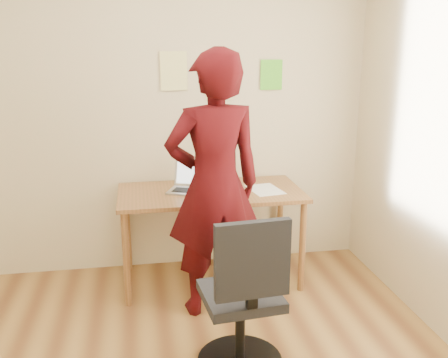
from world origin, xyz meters
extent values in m
cube|color=beige|center=(0.00, 1.77, 1.35)|extent=(3.50, 0.04, 2.70)
cube|color=brown|center=(0.41, 1.38, 0.72)|extent=(1.40, 0.70, 0.03)
cylinder|color=brown|center=(-0.24, 1.08, 0.35)|extent=(0.05, 0.05, 0.71)
cylinder|color=brown|center=(1.06, 1.08, 0.35)|extent=(0.05, 0.05, 0.71)
cylinder|color=brown|center=(-0.24, 1.68, 0.35)|extent=(0.05, 0.05, 0.71)
cylinder|color=brown|center=(1.06, 1.68, 0.35)|extent=(0.05, 0.05, 0.71)
cube|color=#ABABB2|center=(0.25, 1.37, 0.75)|extent=(0.37, 0.32, 0.01)
cube|color=black|center=(0.25, 1.37, 0.76)|extent=(0.28, 0.21, 0.00)
cube|color=#ABABB2|center=(0.30, 1.50, 0.86)|extent=(0.31, 0.18, 0.21)
cube|color=white|center=(0.30, 1.50, 0.86)|extent=(0.27, 0.15, 0.17)
cube|color=white|center=(0.83, 1.34, 0.74)|extent=(0.27, 0.35, 0.00)
cube|color=black|center=(0.58, 1.17, 0.74)|extent=(0.08, 0.13, 0.01)
cube|color=#3F4C59|center=(0.58, 1.17, 0.75)|extent=(0.07, 0.11, 0.00)
cube|color=#EFEA8E|center=(0.18, 1.74, 1.62)|extent=(0.21, 0.00, 0.30)
cube|color=#EFEA8E|center=(0.54, 1.74, 1.55)|extent=(0.21, 0.00, 0.30)
cube|color=#5CCF2E|center=(0.97, 1.74, 1.59)|extent=(0.18, 0.00, 0.24)
cube|color=black|center=(0.42, 0.27, 0.44)|extent=(0.46, 0.46, 0.06)
cube|color=black|center=(0.44, 0.07, 0.75)|extent=(0.41, 0.09, 0.42)
cube|color=black|center=(0.44, 0.07, 0.54)|extent=(0.06, 0.04, 0.12)
cylinder|color=black|center=(0.42, 0.27, 0.21)|extent=(0.06, 0.06, 0.42)
imported|color=#3B080B|center=(0.37, 0.93, 0.91)|extent=(0.71, 0.52, 1.82)
camera|label=1|loc=(-0.11, -2.24, 1.84)|focal=40.00mm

